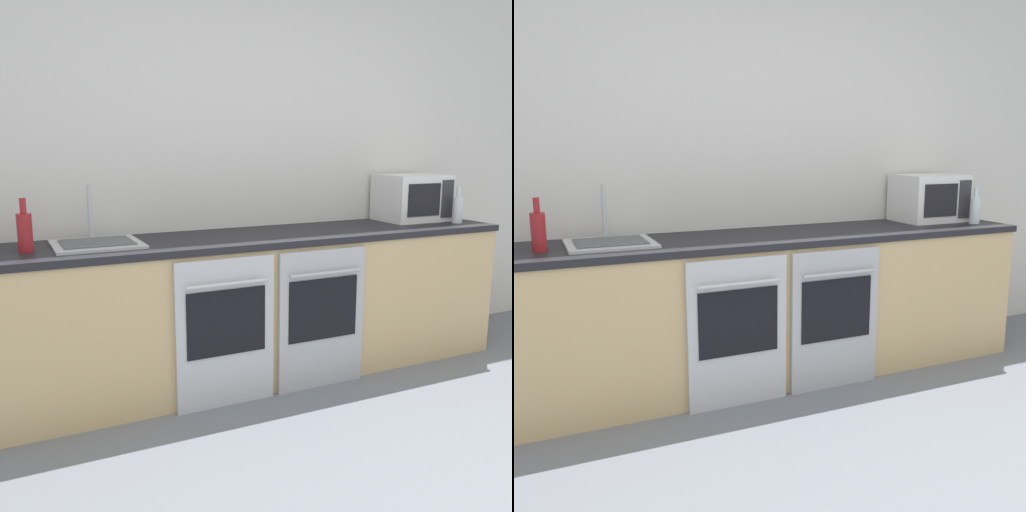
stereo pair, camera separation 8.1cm
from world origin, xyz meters
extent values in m
cube|color=silver|center=(0.00, 2.15, 1.30)|extent=(10.00, 0.06, 2.60)
cube|color=tan|center=(0.00, 1.81, 0.42)|extent=(3.19, 0.62, 0.84)
cube|color=black|center=(0.00, 1.81, 0.86)|extent=(3.21, 0.64, 0.04)
cube|color=#B7BABF|center=(-0.36, 1.49, 0.41)|extent=(0.56, 0.03, 0.82)
cube|color=black|center=(-0.36, 1.47, 0.48)|extent=(0.45, 0.01, 0.36)
cylinder|color=#B7BABF|center=(-0.36, 1.45, 0.69)|extent=(0.46, 0.02, 0.02)
cube|color=#A8AAAF|center=(0.24, 1.49, 0.41)|extent=(0.56, 0.03, 0.82)
cube|color=black|center=(0.24, 1.47, 0.48)|extent=(0.45, 0.01, 0.36)
cylinder|color=#A8AAAF|center=(0.24, 1.45, 0.69)|extent=(0.46, 0.02, 0.02)
cube|color=silver|center=(1.22, 1.93, 1.04)|extent=(0.45, 0.35, 0.32)
cube|color=black|center=(1.18, 1.75, 1.04)|extent=(0.27, 0.01, 0.22)
cube|color=#2D2D33|center=(1.38, 1.75, 1.04)|extent=(0.10, 0.01, 0.26)
cylinder|color=maroon|center=(-1.31, 1.78, 0.98)|extent=(0.07, 0.07, 0.19)
cylinder|color=maroon|center=(-1.31, 1.78, 1.11)|extent=(0.03, 0.03, 0.08)
cylinder|color=silver|center=(1.42, 1.69, 0.97)|extent=(0.07, 0.07, 0.18)
cylinder|color=silver|center=(1.42, 1.69, 1.09)|extent=(0.03, 0.03, 0.07)
cube|color=#B7BABF|center=(-0.96, 1.83, 0.89)|extent=(0.46, 0.42, 0.01)
cube|color=#4C4F54|center=(-0.96, 1.83, 0.90)|extent=(0.36, 0.31, 0.01)
cylinder|color=#B7BABF|center=(-0.96, 2.00, 1.04)|extent=(0.02, 0.02, 0.29)
camera|label=1|loc=(-1.45, -1.22, 1.41)|focal=40.00mm
camera|label=2|loc=(-1.38, -1.26, 1.41)|focal=40.00mm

